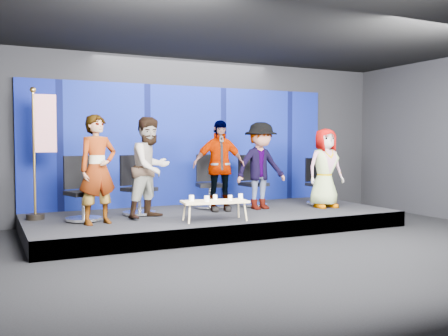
{
  "coord_description": "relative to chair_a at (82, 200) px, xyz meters",
  "views": [
    {
      "loc": [
        -4.03,
        -6.32,
        1.68
      ],
      "look_at": [
        0.17,
        2.4,
        1.17
      ],
      "focal_mm": 40.0,
      "sensor_mm": 36.0,
      "label": 1
    }
  ],
  "objects": [
    {
      "name": "coffee_table",
      "position": [
        2.1,
        -1.01,
        -0.05
      ],
      "size": [
        1.2,
        0.65,
        0.35
      ],
      "rotation": [
        0.0,
        0.0,
        -0.14
      ],
      "color": "tan",
      "rests_on": "riser"
    },
    {
      "name": "flag_stand",
      "position": [
        -0.61,
        0.5,
        0.87
      ],
      "size": [
        0.54,
        0.31,
        2.35
      ],
      "rotation": [
        0.0,
        0.0,
        -0.02
      ],
      "color": "black",
      "rests_on": "riser"
    },
    {
      "name": "ground",
      "position": [
        2.51,
        -2.56,
        -0.67
      ],
      "size": [
        10.0,
        10.0,
        0.0
      ],
      "primitive_type": "plane",
      "color": "black",
      "rests_on": "ground"
    },
    {
      "name": "panelist_c",
      "position": [
        2.69,
        0.08,
        0.53
      ],
      "size": [
        1.12,
        0.62,
        1.81
      ],
      "primitive_type": "imported",
      "rotation": [
        0.0,
        0.0,
        -0.18
      ],
      "color": "black",
      "rests_on": "riser"
    },
    {
      "name": "panelist_a",
      "position": [
        0.18,
        -0.47,
        0.55
      ],
      "size": [
        0.76,
        0.6,
        1.84
      ],
      "primitive_type": "imported",
      "rotation": [
        0.0,
        0.0,
        0.27
      ],
      "color": "black",
      "rests_on": "riser"
    },
    {
      "name": "chair_d",
      "position": [
        3.66,
        0.47,
        -0.01
      ],
      "size": [
        0.67,
        0.67,
        1.1
      ],
      "rotation": [
        0.0,
        0.0,
        0.08
      ],
      "color": "silver",
      "rests_on": "riser"
    },
    {
      "name": "panelist_b",
      "position": [
        1.19,
        -0.19,
        0.54
      ],
      "size": [
        1.11,
        1.03,
        1.83
      ],
      "primitive_type": "imported",
      "rotation": [
        0.0,
        0.0,
        0.49
      ],
      "color": "black",
      "rests_on": "riser"
    },
    {
      "name": "mug_d",
      "position": [
        2.37,
        -1.06,
        0.02
      ],
      "size": [
        0.08,
        0.08,
        0.09
      ],
      "primitive_type": "cylinder",
      "color": "white",
      "rests_on": "coffee_table"
    },
    {
      "name": "chair_c",
      "position": [
        2.7,
        0.59,
        -0.01
      ],
      "size": [
        0.73,
        0.73,
        1.12
      ],
      "rotation": [
        0.0,
        0.0,
        -0.18
      ],
      "color": "silver",
      "rests_on": "riser"
    },
    {
      "name": "room_walls",
      "position": [
        2.51,
        -2.56,
        1.76
      ],
      "size": [
        10.02,
        8.02,
        3.51
      ],
      "color": "black",
      "rests_on": "ground"
    },
    {
      "name": "mug_a",
      "position": [
        1.7,
        -0.9,
        0.03
      ],
      "size": [
        0.09,
        0.09,
        0.1
      ],
      "primitive_type": "cylinder",
      "color": "white",
      "rests_on": "coffee_table"
    },
    {
      "name": "mug_e",
      "position": [
        2.62,
        -0.98,
        0.03
      ],
      "size": [
        0.08,
        0.08,
        0.1
      ],
      "primitive_type": "cylinder",
      "color": "white",
      "rests_on": "coffee_table"
    },
    {
      "name": "backdrop",
      "position": [
        2.51,
        1.39,
        0.93
      ],
      "size": [
        7.0,
        0.08,
        2.6
      ],
      "primitive_type": "cube",
      "color": "#07105B",
      "rests_on": "riser"
    },
    {
      "name": "panelist_e",
      "position": [
        4.93,
        -0.39,
        0.46
      ],
      "size": [
        0.83,
        0.56,
        1.66
      ],
      "primitive_type": "imported",
      "rotation": [
        0.0,
        0.0,
        -0.05
      ],
      "color": "black",
      "rests_on": "riser"
    },
    {
      "name": "mug_b",
      "position": [
        1.9,
        -1.1,
        0.03
      ],
      "size": [
        0.09,
        0.09,
        0.1
      ],
      "primitive_type": "cylinder",
      "color": "white",
      "rests_on": "coffee_table"
    },
    {
      "name": "panelist_d",
      "position": [
        3.58,
        -0.03,
        0.52
      ],
      "size": [
        1.2,
        0.75,
        1.78
      ],
      "primitive_type": "imported",
      "rotation": [
        0.0,
        0.0,
        0.08
      ],
      "color": "black",
      "rests_on": "riser"
    },
    {
      "name": "riser",
      "position": [
        2.51,
        -0.06,
        -0.52
      ],
      "size": [
        7.0,
        3.0,
        0.3
      ],
      "primitive_type": "cube",
      "color": "black",
      "rests_on": "ground"
    },
    {
      "name": "chair_a",
      "position": [
        0.0,
        0.0,
        0.0
      ],
      "size": [
        0.79,
        0.79,
        1.13
      ],
      "rotation": [
        0.0,
        0.0,
        0.27
      ],
      "color": "silver",
      "rests_on": "riser"
    },
    {
      "name": "chair_b",
      "position": [
        1.07,
        0.3,
        -0.0
      ],
      "size": [
        0.86,
        0.86,
        1.13
      ],
      "rotation": [
        0.0,
        0.0,
        0.49
      ],
      "color": "silver",
      "rests_on": "riser"
    },
    {
      "name": "chair_e",
      "position": [
        5.1,
        0.08,
        -0.04
      ],
      "size": [
        0.6,
        0.6,
        1.02
      ],
      "rotation": [
        0.0,
        0.0,
        -0.05
      ],
      "color": "silver",
      "rests_on": "riser"
    },
    {
      "name": "mug_c",
      "position": [
        2.16,
        -0.88,
        0.02
      ],
      "size": [
        0.08,
        0.08,
        0.09
      ],
      "primitive_type": "cylinder",
      "color": "white",
      "rests_on": "coffee_table"
    }
  ]
}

